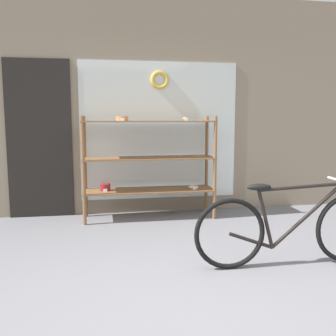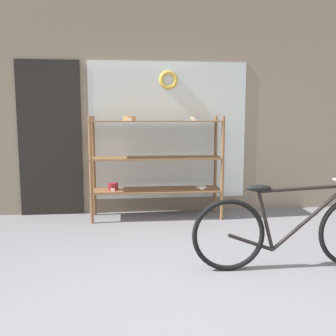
# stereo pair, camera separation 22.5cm
# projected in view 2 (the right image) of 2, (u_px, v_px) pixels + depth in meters

# --- Properties ---
(ground_plane) EXTENTS (30.00, 30.00, 0.00)m
(ground_plane) POSITION_uv_depth(u_px,v_px,m) (182.00, 313.00, 2.58)
(ground_plane) COLOR slate
(storefront_facade) EXTENTS (6.19, 0.13, 3.00)m
(storefront_facade) POSITION_uv_depth(u_px,v_px,m) (151.00, 108.00, 5.21)
(storefront_facade) COLOR gray
(storefront_facade) RESTS_ON ground_plane
(display_case) EXTENTS (1.73, 0.45, 1.36)m
(display_case) POSITION_uv_depth(u_px,v_px,m) (155.00, 159.00, 4.95)
(display_case) COLOR brown
(display_case) RESTS_ON ground_plane
(bicycle) EXTENTS (1.78, 0.46, 0.78)m
(bicycle) POSITION_uv_depth(u_px,v_px,m) (291.00, 231.00, 3.29)
(bicycle) COLOR black
(bicycle) RESTS_ON ground_plane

